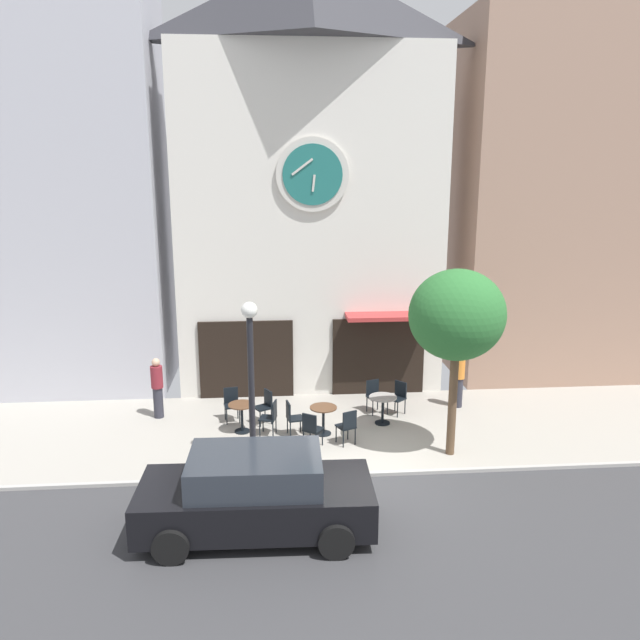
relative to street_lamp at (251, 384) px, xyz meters
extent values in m
cube|color=#9E998E|center=(2.52, 1.81, -1.96)|extent=(26.08, 5.23, 0.05)
cube|color=#38383A|center=(2.52, -3.69, -1.96)|extent=(26.08, 5.77, 0.05)
cube|color=#A8A5A0|center=(2.52, -0.78, -1.89)|extent=(26.08, 0.12, 0.08)
cube|color=silver|center=(1.68, 5.54, 3.05)|extent=(7.80, 2.24, 9.95)
cylinder|color=beige|center=(1.68, 4.37, 4.48)|extent=(2.02, 0.10, 2.02)
cylinder|color=#1E6660|center=(1.68, 4.31, 4.48)|extent=(1.66, 0.04, 1.66)
cube|color=beige|center=(1.71, 4.27, 4.26)|extent=(0.11, 0.03, 0.46)
cube|color=beige|center=(1.40, 4.27, 4.69)|extent=(0.60, 0.03, 0.47)
cube|color=black|center=(-0.27, 4.39, -0.78)|extent=(2.73, 0.10, 2.30)
cube|color=black|center=(3.63, 4.39, -0.78)|extent=(2.73, 0.10, 2.30)
cube|color=#B23333|center=(3.86, 4.08, 0.52)|extent=(2.50, 0.90, 0.12)
cube|color=#B2B2BC|center=(-5.53, 6.23, 4.52)|extent=(5.68, 3.60, 12.89)
cube|color=#9E7A66|center=(9.82, 6.89, 3.64)|extent=(6.83, 4.93, 11.15)
cylinder|color=black|center=(0.00, 0.00, -1.75)|extent=(0.32, 0.32, 0.36)
cylinder|color=black|center=(0.00, 0.00, -0.21)|extent=(0.14, 0.14, 3.44)
sphere|color=white|center=(0.00, 0.00, 1.69)|extent=(0.36, 0.36, 0.36)
cylinder|color=brown|center=(4.64, 0.16, -0.62)|extent=(0.20, 0.20, 2.62)
ellipsoid|color=#2D7033|center=(4.64, 0.16, 1.46)|extent=(2.20, 1.98, 2.09)
cylinder|color=black|center=(-0.32, 1.83, -1.56)|extent=(0.07, 0.07, 0.74)
cylinder|color=black|center=(-0.32, 1.83, -1.92)|extent=(0.40, 0.40, 0.03)
cylinder|color=brown|center=(-0.32, 1.83, -1.19)|extent=(0.69, 0.69, 0.03)
cylinder|color=black|center=(1.74, 1.53, -1.57)|extent=(0.07, 0.07, 0.72)
cylinder|color=black|center=(1.74, 1.53, -1.92)|extent=(0.40, 0.40, 0.03)
cylinder|color=brown|center=(1.74, 1.53, -1.22)|extent=(0.69, 0.69, 0.03)
cylinder|color=black|center=(3.36, 2.07, -1.56)|extent=(0.07, 0.07, 0.74)
cylinder|color=black|center=(3.36, 2.07, -1.92)|extent=(0.40, 0.40, 0.03)
cylinder|color=gray|center=(3.36, 2.07, -1.19)|extent=(0.73, 0.73, 0.03)
cube|color=black|center=(2.24, 0.92, -1.48)|extent=(0.53, 0.53, 0.04)
cube|color=black|center=(2.31, 0.76, -1.26)|extent=(0.36, 0.19, 0.45)
cylinder|color=black|center=(2.32, 1.15, -1.71)|extent=(0.03, 0.03, 0.45)
cylinder|color=black|center=(2.01, 1.00, -1.71)|extent=(0.03, 0.03, 0.45)
cylinder|color=black|center=(2.46, 0.84, -1.71)|extent=(0.03, 0.03, 0.45)
cylinder|color=black|center=(2.16, 0.69, -1.71)|extent=(0.03, 0.03, 0.45)
cube|color=black|center=(-0.61, 2.52, -1.48)|extent=(0.47, 0.47, 0.04)
cube|color=black|center=(-0.64, 2.70, -1.26)|extent=(0.38, 0.11, 0.45)
cylinder|color=black|center=(-0.74, 2.33, -1.71)|extent=(0.03, 0.03, 0.45)
cylinder|color=black|center=(-0.41, 2.39, -1.71)|extent=(0.03, 0.03, 0.45)
cylinder|color=black|center=(-0.81, 2.66, -1.71)|extent=(0.03, 0.03, 0.45)
cylinder|color=black|center=(-0.47, 2.72, -1.71)|extent=(0.03, 0.03, 0.45)
cube|color=black|center=(0.20, 2.32, -1.48)|extent=(0.55, 0.55, 0.04)
cube|color=black|center=(0.35, 2.41, -1.26)|extent=(0.23, 0.35, 0.45)
cylinder|color=black|center=(-0.03, 2.39, -1.71)|extent=(0.03, 0.03, 0.45)
cylinder|color=black|center=(0.14, 2.09, -1.71)|extent=(0.03, 0.03, 0.45)
cylinder|color=black|center=(0.26, 2.56, -1.71)|extent=(0.03, 0.03, 0.45)
cylinder|color=black|center=(0.43, 2.26, -1.71)|extent=(0.03, 0.03, 0.45)
cube|color=black|center=(3.86, 2.69, -1.48)|extent=(0.56, 0.56, 0.04)
cube|color=black|center=(3.99, 2.81, -1.26)|extent=(0.28, 0.31, 0.45)
cylinder|color=black|center=(3.62, 2.70, -1.71)|extent=(0.03, 0.03, 0.45)
cylinder|color=black|center=(3.84, 2.45, -1.71)|extent=(0.03, 0.03, 0.45)
cylinder|color=black|center=(3.87, 2.93, -1.71)|extent=(0.03, 0.03, 0.45)
cylinder|color=black|center=(4.10, 2.67, -1.71)|extent=(0.03, 0.03, 0.45)
cube|color=black|center=(0.34, 1.59, -1.48)|extent=(0.48, 0.48, 0.04)
cube|color=black|center=(0.51, 1.55, -1.26)|extent=(0.13, 0.38, 0.45)
cylinder|color=black|center=(0.21, 1.80, -1.71)|extent=(0.03, 0.03, 0.45)
cylinder|color=black|center=(0.13, 1.47, -1.71)|extent=(0.03, 0.03, 0.45)
cylinder|color=black|center=(0.54, 1.72, -1.71)|extent=(0.03, 0.03, 0.45)
cylinder|color=black|center=(0.46, 1.39, -1.71)|extent=(0.03, 0.03, 0.45)
cube|color=black|center=(3.30, 2.83, -1.48)|extent=(0.51, 0.51, 0.04)
cube|color=black|center=(3.24, 3.00, -1.26)|extent=(0.37, 0.16, 0.45)
cylinder|color=black|center=(3.19, 2.62, -1.71)|extent=(0.03, 0.03, 0.45)
cylinder|color=black|center=(3.51, 2.73, -1.71)|extent=(0.03, 0.03, 0.45)
cylinder|color=black|center=(3.08, 2.94, -1.71)|extent=(0.03, 0.03, 0.45)
cylinder|color=black|center=(3.40, 3.05, -1.71)|extent=(0.03, 0.03, 0.45)
cube|color=black|center=(1.43, 0.81, -1.48)|extent=(0.55, 0.55, 0.04)
cube|color=black|center=(1.33, 0.66, -1.26)|extent=(0.34, 0.24, 0.45)
cylinder|color=black|center=(1.66, 0.86, -1.71)|extent=(0.03, 0.03, 0.45)
cylinder|color=black|center=(1.37, 1.05, -1.71)|extent=(0.03, 0.03, 0.45)
cylinder|color=black|center=(1.48, 0.58, -1.71)|extent=(0.03, 0.03, 0.45)
cylinder|color=black|center=(1.19, 0.76, -1.71)|extent=(0.03, 0.03, 0.45)
cube|color=black|center=(1.03, 1.52, -1.48)|extent=(0.47, 0.47, 0.04)
cube|color=black|center=(0.86, 1.48, -1.26)|extent=(0.11, 0.38, 0.45)
cylinder|color=black|center=(1.23, 1.38, -1.71)|extent=(0.03, 0.03, 0.45)
cylinder|color=black|center=(1.17, 1.72, -1.71)|extent=(0.03, 0.03, 0.45)
cylinder|color=black|center=(0.90, 1.32, -1.71)|extent=(0.03, 0.03, 0.45)
cylinder|color=black|center=(0.83, 1.65, -1.71)|extent=(0.03, 0.03, 0.45)
cylinder|color=#2D2D38|center=(-2.62, 3.00, -1.51)|extent=(0.36, 0.36, 0.85)
cylinder|color=maroon|center=(-2.62, 3.00, -0.78)|extent=(0.45, 0.45, 0.60)
sphere|color=tan|center=(-2.62, 3.00, -0.37)|extent=(0.22, 0.22, 0.22)
cylinder|color=#2D2D38|center=(5.70, 3.10, -1.51)|extent=(0.30, 0.30, 0.85)
cylinder|color=orange|center=(5.70, 3.10, -0.78)|extent=(0.37, 0.37, 0.60)
sphere|color=tan|center=(5.70, 3.10, -0.37)|extent=(0.22, 0.22, 0.22)
cube|color=black|center=(0.12, -2.76, -1.34)|extent=(4.35, 1.91, 0.75)
cube|color=#262B33|center=(0.12, -2.76, -0.68)|extent=(2.45, 1.65, 0.60)
cylinder|color=black|center=(1.51, -3.69, -1.61)|extent=(0.65, 0.24, 0.64)
cylinder|color=black|center=(1.56, -1.90, -1.61)|extent=(0.65, 0.24, 0.64)
cylinder|color=black|center=(-1.32, -3.62, -1.61)|extent=(0.65, 0.24, 0.64)
cylinder|color=black|center=(-1.27, -1.82, -1.61)|extent=(0.65, 0.24, 0.64)
camera|label=1|loc=(0.45, -13.34, 4.70)|focal=35.41mm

